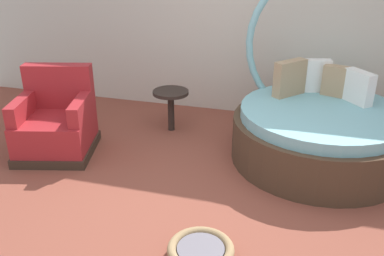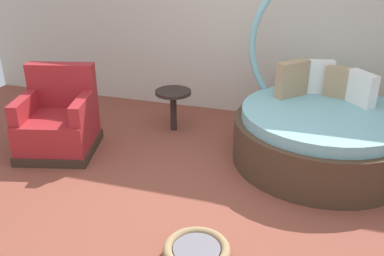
{
  "view_description": "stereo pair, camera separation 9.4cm",
  "coord_description": "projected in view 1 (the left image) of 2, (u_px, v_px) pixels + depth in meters",
  "views": [
    {
      "loc": [
        0.81,
        -3.15,
        2.24
      ],
      "look_at": [
        -0.19,
        0.42,
        0.55
      ],
      "focal_mm": 39.56,
      "sensor_mm": 36.0,
      "label": 1
    },
    {
      "loc": [
        0.9,
        -3.12,
        2.24
      ],
      "look_at": [
        -0.19,
        0.42,
        0.55
      ],
      "focal_mm": 39.56,
      "sensor_mm": 36.0,
      "label": 2
    }
  ],
  "objects": [
    {
      "name": "red_armchair",
      "position": [
        56.0,
        124.0,
        4.7
      ],
      "size": [
        0.97,
        0.97,
        0.94
      ],
      "color": "#38281E",
      "rests_on": "ground_plane"
    },
    {
      "name": "round_daybed",
      "position": [
        321.0,
        123.0,
        4.55
      ],
      "size": [
        1.86,
        1.86,
        2.05
      ],
      "color": "#473323",
      "rests_on": "ground_plane"
    },
    {
      "name": "pet_basket",
      "position": [
        201.0,
        252.0,
        3.18
      ],
      "size": [
        0.51,
        0.51,
        0.13
      ],
      "color": "#9E7F56",
      "rests_on": "ground_plane"
    },
    {
      "name": "ground_plane",
      "position": [
        200.0,
        204.0,
        3.9
      ],
      "size": [
        8.0,
        8.0,
        0.02
      ],
      "primitive_type": "cube",
      "color": "brown"
    },
    {
      "name": "side_table",
      "position": [
        171.0,
        98.0,
        5.18
      ],
      "size": [
        0.44,
        0.44,
        0.52
      ],
      "color": "#2D231E",
      "rests_on": "ground_plane"
    },
    {
      "name": "back_wall",
      "position": [
        248.0,
        6.0,
        5.37
      ],
      "size": [
        8.0,
        0.12,
        2.85
      ],
      "primitive_type": "cube",
      "color": "beige",
      "rests_on": "ground_plane"
    }
  ]
}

